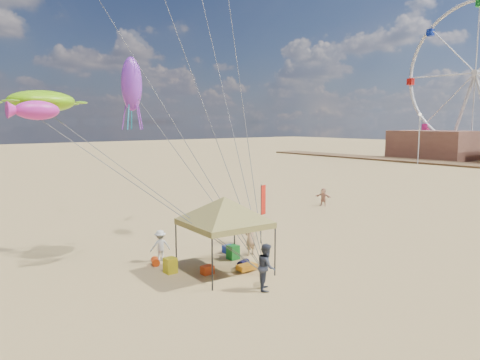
{
  "coord_description": "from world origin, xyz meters",
  "views": [
    {
      "loc": [
        -13.5,
        -14.16,
        6.79
      ],
      "look_at": [
        0.0,
        3.0,
        4.0
      ],
      "focal_mm": 34.06,
      "sensor_mm": 36.0,
      "label": 1
    }
  ],
  "objects_px": {
    "person_near_a": "(250,238)",
    "ferris_wheel": "(475,80)",
    "cooler_red": "(207,270)",
    "person_near_b": "(267,267)",
    "beach_cart": "(247,267)",
    "canopy_tent": "(224,200)",
    "person_near_c": "(160,246)",
    "cooler_blue": "(228,249)",
    "chair_yellow": "(170,265)",
    "chair_green": "(233,252)",
    "feather_flag": "(263,204)",
    "lamp_north": "(419,130)",
    "person_far_c": "(323,197)"
  },
  "relations": [
    {
      "from": "person_near_a",
      "to": "cooler_red",
      "type": "bearing_deg",
      "value": 4.83
    },
    {
      "from": "lamp_north",
      "to": "chair_yellow",
      "type": "bearing_deg",
      "value": -158.96
    },
    {
      "from": "cooler_blue",
      "to": "lamp_north",
      "type": "bearing_deg",
      "value": 21.52
    },
    {
      "from": "feather_flag",
      "to": "chair_yellow",
      "type": "distance_m",
      "value": 7.1
    },
    {
      "from": "cooler_blue",
      "to": "person_near_c",
      "type": "bearing_deg",
      "value": 166.27
    },
    {
      "from": "ferris_wheel",
      "to": "lamp_north",
      "type": "bearing_deg",
      "value": 178.46
    },
    {
      "from": "person_near_b",
      "to": "person_far_c",
      "type": "height_order",
      "value": "person_near_b"
    },
    {
      "from": "beach_cart",
      "to": "person_near_a",
      "type": "relative_size",
      "value": 0.48
    },
    {
      "from": "feather_flag",
      "to": "cooler_red",
      "type": "height_order",
      "value": "feather_flag"
    },
    {
      "from": "feather_flag",
      "to": "lamp_north",
      "type": "distance_m",
      "value": 56.22
    },
    {
      "from": "cooler_blue",
      "to": "chair_yellow",
      "type": "relative_size",
      "value": 0.77
    },
    {
      "from": "person_near_b",
      "to": "person_far_c",
      "type": "distance_m",
      "value": 19.54
    },
    {
      "from": "chair_yellow",
      "to": "lamp_north",
      "type": "bearing_deg",
      "value": 21.04
    },
    {
      "from": "person_near_a",
      "to": "ferris_wheel",
      "type": "xyz_separation_m",
      "value": [
        71.09,
        22.22,
        13.35
      ]
    },
    {
      "from": "chair_green",
      "to": "person_near_c",
      "type": "distance_m",
      "value": 3.6
    },
    {
      "from": "person_near_c",
      "to": "canopy_tent",
      "type": "bearing_deg",
      "value": 127.52
    },
    {
      "from": "chair_green",
      "to": "person_near_a",
      "type": "distance_m",
      "value": 1.22
    },
    {
      "from": "beach_cart",
      "to": "person_near_b",
      "type": "xyz_separation_m",
      "value": [
        -0.79,
        -2.25,
        0.76
      ]
    },
    {
      "from": "person_near_b",
      "to": "ferris_wheel",
      "type": "bearing_deg",
      "value": -29.6
    },
    {
      "from": "canopy_tent",
      "to": "person_near_a",
      "type": "xyz_separation_m",
      "value": [
        2.61,
        1.36,
        -2.42
      ]
    },
    {
      "from": "feather_flag",
      "to": "person_near_b",
      "type": "xyz_separation_m",
      "value": [
        -4.63,
        -5.58,
        -1.27
      ]
    },
    {
      "from": "beach_cart",
      "to": "canopy_tent",
      "type": "bearing_deg",
      "value": 150.99
    },
    {
      "from": "canopy_tent",
      "to": "chair_yellow",
      "type": "bearing_deg",
      "value": 143.43
    },
    {
      "from": "chair_yellow",
      "to": "person_far_c",
      "type": "xyz_separation_m",
      "value": [
        18.12,
        6.95,
        0.38
      ]
    },
    {
      "from": "ferris_wheel",
      "to": "cooler_red",
      "type": "bearing_deg",
      "value": -162.64
    },
    {
      "from": "feather_flag",
      "to": "person_far_c",
      "type": "bearing_deg",
      "value": 26.06
    },
    {
      "from": "cooler_blue",
      "to": "person_near_a",
      "type": "distance_m",
      "value": 1.46
    },
    {
      "from": "chair_green",
      "to": "person_near_a",
      "type": "height_order",
      "value": "person_near_a"
    },
    {
      "from": "feather_flag",
      "to": "chair_yellow",
      "type": "height_order",
      "value": "feather_flag"
    },
    {
      "from": "canopy_tent",
      "to": "person_near_c",
      "type": "height_order",
      "value": "canopy_tent"
    },
    {
      "from": "ferris_wheel",
      "to": "feather_flag",
      "type": "bearing_deg",
      "value": -163.26
    },
    {
      "from": "feather_flag",
      "to": "person_near_b",
      "type": "height_order",
      "value": "feather_flag"
    },
    {
      "from": "chair_green",
      "to": "lamp_north",
      "type": "distance_m",
      "value": 59.86
    },
    {
      "from": "chair_green",
      "to": "chair_yellow",
      "type": "xyz_separation_m",
      "value": [
        -3.51,
        0.08,
        0.0
      ]
    },
    {
      "from": "canopy_tent",
      "to": "ferris_wheel",
      "type": "relative_size",
      "value": 0.23
    },
    {
      "from": "person_near_b",
      "to": "person_near_c",
      "type": "height_order",
      "value": "person_near_b"
    },
    {
      "from": "feather_flag",
      "to": "cooler_blue",
      "type": "relative_size",
      "value": 6.2
    },
    {
      "from": "person_near_b",
      "to": "person_near_c",
      "type": "relative_size",
      "value": 1.24
    },
    {
      "from": "person_near_a",
      "to": "person_near_c",
      "type": "xyz_separation_m",
      "value": [
        -4.07,
        1.98,
        -0.16
      ]
    },
    {
      "from": "cooler_red",
      "to": "person_near_b",
      "type": "relative_size",
      "value": 0.28
    },
    {
      "from": "canopy_tent",
      "to": "chair_yellow",
      "type": "xyz_separation_m",
      "value": [
        -1.97,
        1.46,
        -3.01
      ]
    },
    {
      "from": "person_near_c",
      "to": "person_far_c",
      "type": "xyz_separation_m",
      "value": [
        17.6,
        5.07,
        -0.04
      ]
    },
    {
      "from": "cooler_blue",
      "to": "chair_green",
      "type": "distance_m",
      "value": 1.22
    },
    {
      "from": "chair_green",
      "to": "chair_yellow",
      "type": "relative_size",
      "value": 1.0
    },
    {
      "from": "chair_yellow",
      "to": "cooler_red",
      "type": "bearing_deg",
      "value": -43.29
    },
    {
      "from": "chair_green",
      "to": "person_far_c",
      "type": "distance_m",
      "value": 16.21
    },
    {
      "from": "cooler_red",
      "to": "person_near_c",
      "type": "height_order",
      "value": "person_near_c"
    },
    {
      "from": "person_far_c",
      "to": "lamp_north",
      "type": "bearing_deg",
      "value": 88.64
    },
    {
      "from": "lamp_north",
      "to": "cooler_red",
      "type": "bearing_deg",
      "value": -157.55
    },
    {
      "from": "cooler_blue",
      "to": "chair_green",
      "type": "height_order",
      "value": "chair_green"
    }
  ]
}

